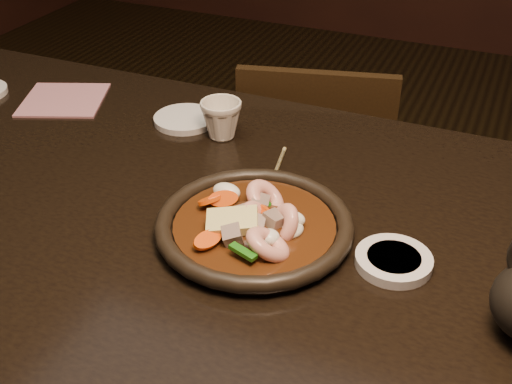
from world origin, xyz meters
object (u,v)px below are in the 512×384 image
at_px(table, 199,254).
at_px(plate, 254,226).
at_px(chair, 314,187).
at_px(tea_cup, 221,118).

height_order(table, plate, plate).
relative_size(table, chair, 2.01).
height_order(chair, tea_cup, tea_cup).
distance_m(table, tea_cup, 0.29).
bearing_deg(table, chair, 90.31).
bearing_deg(chair, tea_cup, 64.93).
bearing_deg(plate, chair, 99.48).
height_order(table, chair, chair).
height_order(chair, plate, chair).
distance_m(chair, plate, 0.72).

